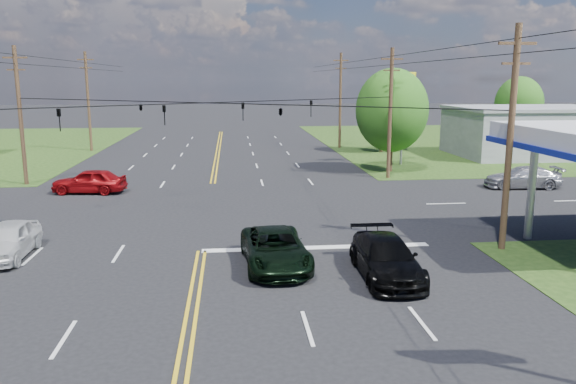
{
  "coord_description": "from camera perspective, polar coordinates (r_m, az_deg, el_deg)",
  "views": [
    {
      "loc": [
        1.35,
        -19.4,
        7.27
      ],
      "look_at": [
        3.94,
        6.0,
        2.13
      ],
      "focal_mm": 35.0,
      "sensor_mm": 36.0,
      "label": 1
    }
  ],
  "objects": [
    {
      "name": "tree_far_r",
      "position": [
        69.59,
        22.4,
        8.3
      ],
      "size": [
        5.32,
        5.32,
        7.63
      ],
      "color": "#3E261A",
      "rests_on": "ground"
    },
    {
      "name": "power_lines",
      "position": [
        29.46,
        -8.7,
        13.85
      ],
      "size": [
        26.04,
        100.0,
        0.64
      ],
      "color": "black",
      "rests_on": "ground"
    },
    {
      "name": "tree_right_a",
      "position": [
        45.27,
        10.51,
        8.16
      ],
      "size": [
        5.7,
        5.7,
        8.18
      ],
      "color": "#3E261A",
      "rests_on": "ground"
    },
    {
      "name": "pickup_white",
      "position": [
        26.0,
        -26.58,
        -4.39
      ],
      "size": [
        1.82,
        4.38,
        1.48
      ],
      "primitive_type": "imported",
      "rotation": [
        0.0,
        0.0,
        0.02
      ],
      "color": "silver",
      "rests_on": "ground"
    },
    {
      "name": "tree_right_b",
      "position": [
        57.51,
        9.55,
        8.19
      ],
      "size": [
        4.94,
        4.94,
        7.09
      ],
      "color": "#3E261A",
      "rests_on": "ground"
    },
    {
      "name": "span_wire_signals",
      "position": [
        31.45,
        -8.39,
        8.95
      ],
      "size": [
        26.0,
        18.0,
        1.13
      ],
      "color": "black",
      "rests_on": "ground"
    },
    {
      "name": "polesign_ne",
      "position": [
        49.13,
        11.64,
        9.85
      ],
      "size": [
        2.17,
        0.8,
        7.92
      ],
      "color": "#A5A5AA",
      "rests_on": "ground"
    },
    {
      "name": "pickup_dkgreen",
      "position": [
        22.18,
        -1.31,
        -5.78
      ],
      "size": [
        2.71,
        5.35,
        1.45
      ],
      "primitive_type": "imported",
      "rotation": [
        0.0,
        0.0,
        0.06
      ],
      "color": "black",
      "rests_on": "ground"
    },
    {
      "name": "pole_ne",
      "position": [
        42.11,
        10.34,
        8.0
      ],
      "size": [
        1.6,
        0.28,
        9.5
      ],
      "color": "#3E261A",
      "rests_on": "ground"
    },
    {
      "name": "pole_left_far",
      "position": [
        61.14,
        -19.64,
        8.77
      ],
      "size": [
        1.6,
        0.28,
        10.0
      ],
      "color": "#3E261A",
      "rests_on": "ground"
    },
    {
      "name": "pole_right_far",
      "position": [
        60.57,
        5.33,
        9.35
      ],
      "size": [
        1.6,
        0.28,
        10.0
      ],
      "color": "#3E261A",
      "rests_on": "ground"
    },
    {
      "name": "ground",
      "position": [
        32.26,
        -8.08,
        -1.75
      ],
      "size": [
        280.0,
        280.0,
        0.0
      ],
      "primitive_type": "plane",
      "color": "black",
      "rests_on": "ground"
    },
    {
      "name": "sedan_far",
      "position": [
        41.3,
        22.72,
        1.39
      ],
      "size": [
        5.2,
        2.49,
        1.46
      ],
      "primitive_type": "imported",
      "rotation": [
        0.0,
        0.0,
        -1.66
      ],
      "color": "#A6A6AB",
      "rests_on": "ground"
    },
    {
      "name": "pole_se",
      "position": [
        25.36,
        21.65,
        5.26
      ],
      "size": [
        1.6,
        0.28,
        9.5
      ],
      "color": "#3E261A",
      "rests_on": "ground"
    },
    {
      "name": "sedan_red",
      "position": [
        38.58,
        -19.54,
        1.05
      ],
      "size": [
        4.82,
        2.39,
        1.58
      ],
      "primitive_type": "imported",
      "rotation": [
        0.0,
        0.0,
        -1.69
      ],
      "color": "maroon",
      "rests_on": "ground"
    },
    {
      "name": "pole_nw",
      "position": [
        42.93,
        -25.56,
        7.14
      ],
      "size": [
        1.6,
        0.28,
        9.5
      ],
      "color": "#3E261A",
      "rests_on": "ground"
    },
    {
      "name": "grass_ne",
      "position": [
        72.14,
        22.09,
        4.77
      ],
      "size": [
        46.0,
        48.0,
        0.03
      ],
      "primitive_type": "cube",
      "color": "#1D3A12",
      "rests_on": "ground"
    },
    {
      "name": "retail_ne",
      "position": [
        59.06,
        23.33,
        5.54
      ],
      "size": [
        14.0,
        10.0,
        4.4
      ],
      "primitive_type": "cube",
      "color": "slate",
      "rests_on": "ground"
    },
    {
      "name": "suv_black",
      "position": [
        21.35,
        9.93,
        -6.6
      ],
      "size": [
        2.15,
        5.13,
        1.48
      ],
      "primitive_type": "imported",
      "rotation": [
        0.0,
        0.0,
        -0.02
      ],
      "color": "black",
      "rests_on": "ground"
    },
    {
      "name": "stop_bar",
      "position": [
        24.77,
        2.92,
        -5.7
      ],
      "size": [
        10.0,
        0.5,
        0.02
      ],
      "primitive_type": "cube",
      "color": "silver",
      "rests_on": "ground"
    }
  ]
}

